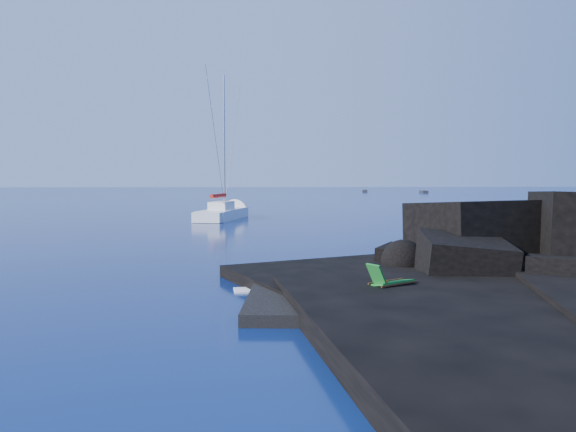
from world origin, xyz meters
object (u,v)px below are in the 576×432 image
object	(u,v)px
sunbather	(384,294)
distant_boat_b	(424,193)
deck_chair	(393,276)
distant_boat_a	(365,192)
sailboat	(223,219)
marker_cone	(387,287)

from	to	relation	value
sunbather	distant_boat_b	world-z (taller)	sunbather
distant_boat_b	deck_chair	bearing A→B (deg)	-103.54
distant_boat_a	distant_boat_b	xyz separation A→B (m)	(12.81, -9.15, 0.00)
deck_chair	distant_boat_a	size ratio (longest dim) A/B	0.38
distant_boat_b	sunbather	bearing A→B (deg)	-103.63
deck_chair	distant_boat_a	world-z (taller)	deck_chair
sailboat	deck_chair	world-z (taller)	sailboat
distant_boat_b	sailboat	bearing A→B (deg)	-114.23
sailboat	distant_boat_b	xyz separation A→B (m)	(45.99, 83.22, 0.00)
deck_chair	distant_boat_b	world-z (taller)	deck_chair
marker_cone	distant_boat_b	size ratio (longest dim) A/B	0.12
deck_chair	sunbather	distance (m)	1.04
deck_chair	distant_boat_b	bearing A→B (deg)	41.09
deck_chair	marker_cone	world-z (taller)	deck_chair
marker_cone	sailboat	bearing A→B (deg)	100.18
distant_boat_a	distant_boat_b	bearing A→B (deg)	-23.73
deck_chair	distant_boat_a	distance (m)	131.03
sailboat	marker_cone	size ratio (longest dim) A/B	27.10
sunbather	distant_boat_a	world-z (taller)	sunbather
sunbather	distant_boat_a	xyz separation A→B (m)	(26.93, 129.17, -0.51)
marker_cone	distant_boat_b	bearing A→B (deg)	71.70
distant_boat_a	sunbather	bearing A→B (deg)	-89.99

